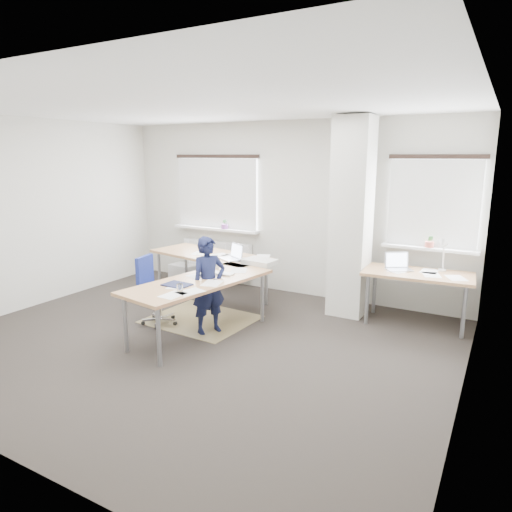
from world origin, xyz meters
The scene contains 8 objects.
ground centered at (0.00, 0.00, 0.00)m, with size 6.00×6.00×0.00m, color black.
room_shell centered at (0.18, 0.45, 1.75)m, with size 6.04×5.04×2.82m.
floor_mat centered at (-0.40, 0.67, 0.00)m, with size 1.39×1.18×0.01m, color olive.
white_crate centered at (-1.94, 2.25, 0.14)m, with size 0.47×0.33×0.28m, color white.
desk_main centered at (-0.40, 0.87, 0.69)m, with size 2.40×2.98×0.96m.
desk_side centered at (2.25, 1.93, 0.69)m, with size 1.44×0.79×1.22m.
task_chair centered at (-0.83, 0.26, 0.26)m, with size 0.51×0.51×0.93m.
person centered at (-0.03, 0.35, 0.63)m, with size 0.46×0.30×1.26m, color black.
Camera 1 is at (3.23, -4.25, 2.25)m, focal length 32.00 mm.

